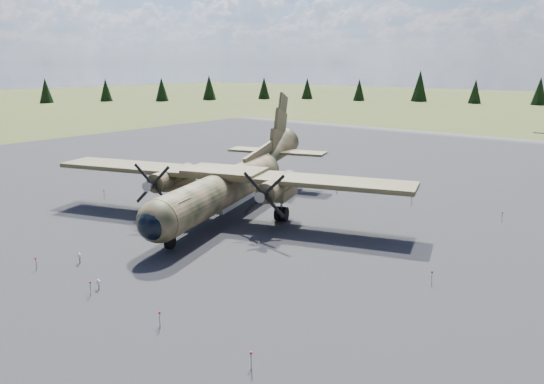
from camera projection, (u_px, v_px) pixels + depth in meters
The scene contains 7 objects.
ground at pixel (228, 231), 41.48m from camera, with size 500.00×500.00×0.00m, color brown.
apron at pixel (302, 205), 49.08m from camera, with size 120.00×120.00×0.04m, color #525256.
transport_plane at pixel (231, 180), 45.81m from camera, with size 31.13×27.73×10.44m.
info_placard_left at pixel (79, 257), 34.71m from camera, with size 0.48×0.32×0.70m.
info_placard_right at pixel (98, 283), 30.67m from camera, with size 0.41×0.25×0.61m.
barrier_fence at pixel (223, 224), 41.59m from camera, with size 33.12×29.62×0.85m.
treeline at pixel (275, 182), 37.06m from camera, with size 323.16×321.88×10.78m.
Camera 1 is at (27.36, -28.81, 12.78)m, focal length 35.00 mm.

